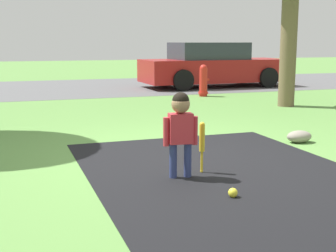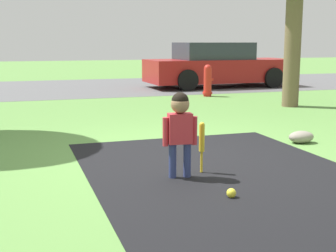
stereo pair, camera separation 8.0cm
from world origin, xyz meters
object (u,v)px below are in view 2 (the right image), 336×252
(baseball_bat, at_px, (202,140))
(parked_car, at_px, (218,66))
(sports_ball, at_px, (231,193))
(child, at_px, (180,123))
(fire_hydrant, at_px, (208,81))

(baseball_bat, distance_m, parked_car, 9.86)
(parked_car, bearing_deg, sports_ball, -114.55)
(child, bearing_deg, sports_ball, -67.06)
(child, bearing_deg, parked_car, 69.61)
(parked_car, bearing_deg, baseball_bat, -116.24)
(baseball_bat, height_order, sports_ball, baseball_bat)
(parked_car, bearing_deg, fire_hydrant, -120.98)
(child, xyz_separation_m, baseball_bat, (0.28, 0.10, -0.22))
(fire_hydrant, xyz_separation_m, parked_car, (1.32, 2.30, 0.24))
(sports_ball, bearing_deg, parked_car, 66.62)
(fire_hydrant, distance_m, parked_car, 2.66)
(baseball_bat, bearing_deg, fire_hydrant, 66.67)
(baseball_bat, relative_size, sports_ball, 6.31)
(child, relative_size, baseball_bat, 1.61)
(child, relative_size, fire_hydrant, 1.10)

